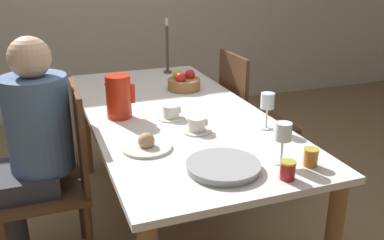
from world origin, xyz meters
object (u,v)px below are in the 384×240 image
bread_plate (146,145)px  serving_tray (223,166)px  wine_glass_juice (283,134)px  candlestick_tall (167,51)px  red_pitcher (119,96)px  teacup_across (171,113)px  chair_person_side (58,177)px  wine_glass_water (268,103)px  person_seated (33,139)px  jam_jar_red (288,169)px  chair_opposite (248,118)px  teacup_near_person (197,126)px  fruit_bowl (184,82)px  jam_jar_amber (311,156)px

bread_plate → serving_tray: bearing=-52.7°
wine_glass_juice → candlestick_tall: size_ratio=0.44×
red_pitcher → teacup_across: size_ratio=1.57×
chair_person_side → wine_glass_water: chair_person_side is taller
chair_person_side → person_seated: size_ratio=0.80×
jam_jar_red → wine_glass_juice: bearing=68.1°
person_seated → bread_plate: 0.59m
teacup_across → candlestick_tall: size_ratio=0.36×
wine_glass_water → serving_tray: wine_glass_water is taller
chair_opposite → red_pitcher: 1.03m
wine_glass_juice → teacup_near_person: (-0.20, 0.43, -0.09)m
teacup_near_person → chair_person_side: bearing=160.8°
teacup_near_person → teacup_across: same height
person_seated → teacup_near_person: person_seated is taller
fruit_bowl → candlestick_tall: size_ratio=0.53×
teacup_near_person → person_seated: bearing=161.2°
chair_person_side → wine_glass_water: size_ratio=5.34×
wine_glass_juice → candlestick_tall: 1.55m
teacup_near_person → serving_tray: 0.41m
wine_glass_juice → candlestick_tall: bearing=89.7°
chair_person_side → red_pitcher: 0.50m
chair_opposite → jam_jar_amber: size_ratio=13.22×
jam_jar_red → wine_glass_water: bearing=69.2°
chair_person_side → person_seated: bearing=73.7°
wine_glass_water → teacup_across: bearing=143.2°
teacup_near_person → jam_jar_red: 0.57m
person_seated → bread_plate: size_ratio=5.43×
red_pitcher → jam_jar_red: 0.99m
chair_person_side → red_pitcher: bearing=-73.8°
jam_jar_red → teacup_near_person: bearing=104.9°
red_pitcher → wine_glass_juice: size_ratio=1.29×
wine_glass_water → teacup_across: 0.49m
chair_opposite → person_seated: size_ratio=0.80×
chair_person_side → wine_glass_water: (0.97, -0.30, 0.36)m
chair_person_side → fruit_bowl: 0.98m
wine_glass_water → wine_glass_juice: 0.38m
fruit_bowl → teacup_across: bearing=-116.3°
jam_jar_red → candlestick_tall: bearing=88.0°
teacup_across → wine_glass_water: bearing=-36.8°
bread_plate → fruit_bowl: size_ratio=1.07×
teacup_near_person → serving_tray: bearing=-96.4°
serving_tray → jam_jar_red: jam_jar_red is taller
candlestick_tall → bread_plate: bearing=-111.2°
bread_plate → teacup_near_person: bearing=21.7°
wine_glass_water → jam_jar_amber: 0.42m
red_pitcher → teacup_across: red_pitcher is taller
jam_jar_amber → teacup_near_person: bearing=120.8°
chair_person_side → bread_plate: chair_person_side is taller
wine_glass_juice → teacup_near_person: size_ratio=1.22×
person_seated → jam_jar_amber: bearing=-125.8°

